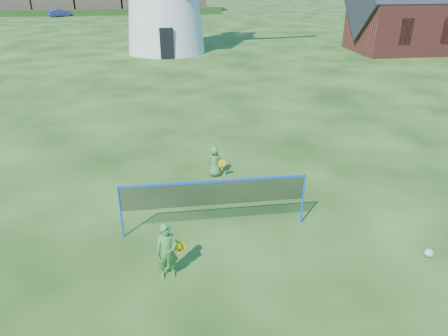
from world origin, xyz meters
name	(u,v)px	position (x,y,z in m)	size (l,w,h in m)	color
ground	(220,223)	(0.00, 0.00, 0.00)	(220.00, 220.00, 0.00)	black
chapel	(429,14)	(22.26, 26.09, 3.20)	(13.43, 6.51, 11.36)	maroon
badminton_net	(214,194)	(-0.18, -0.32, 1.14)	(5.05, 0.05, 1.55)	blue
player_girl	(167,251)	(-1.49, -2.11, 0.72)	(0.70, 0.40, 1.43)	#3C8133
player_boy	(215,162)	(0.24, 3.05, 0.54)	(0.64, 0.43, 1.09)	#40823F
play_ball	(429,253)	(5.04, -2.28, 0.11)	(0.22, 0.22, 0.22)	green
hedge	(36,13)	(-22.00, 66.00, 0.50)	(62.00, 0.80, 1.00)	#193814
car_right	(59,13)	(-18.10, 65.10, 0.58)	(1.23, 3.53, 1.16)	navy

